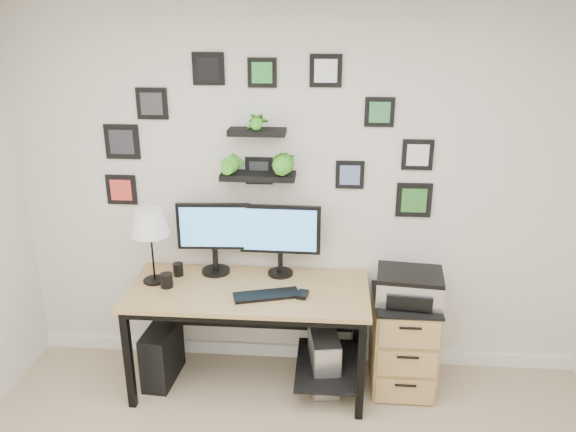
# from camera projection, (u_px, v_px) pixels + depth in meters

# --- Properties ---
(room) EXTENTS (4.00, 4.00, 4.00)m
(room) POSITION_uv_depth(u_px,v_px,m) (302.00, 351.00, 4.28)
(room) COLOR tan
(room) RESTS_ON ground
(desk) EXTENTS (1.60, 0.70, 0.75)m
(desk) POSITION_uv_depth(u_px,v_px,m) (255.00, 303.00, 3.80)
(desk) COLOR tan
(desk) RESTS_ON ground
(monitor_left) EXTENTS (0.51, 0.21, 0.52)m
(monitor_left) POSITION_uv_depth(u_px,v_px,m) (214.00, 233.00, 3.86)
(monitor_left) COLOR black
(monitor_left) RESTS_ON desk
(monitor_right) EXTENTS (0.55, 0.18, 0.51)m
(monitor_right) POSITION_uv_depth(u_px,v_px,m) (280.00, 234.00, 3.83)
(monitor_right) COLOR black
(monitor_right) RESTS_ON desk
(keyboard) EXTENTS (0.44, 0.25, 0.02)m
(keyboard) POSITION_uv_depth(u_px,v_px,m) (266.00, 295.00, 3.62)
(keyboard) COLOR black
(keyboard) RESTS_ON desk
(mouse) EXTENTS (0.08, 0.11, 0.03)m
(mouse) POSITION_uv_depth(u_px,v_px,m) (302.00, 295.00, 3.62)
(mouse) COLOR black
(mouse) RESTS_ON desk
(table_lamp) EXTENTS (0.25, 0.25, 0.52)m
(table_lamp) POSITION_uv_depth(u_px,v_px,m) (150.00, 224.00, 3.69)
(table_lamp) COLOR black
(table_lamp) RESTS_ON desk
(mug) EXTENTS (0.08, 0.08, 0.10)m
(mug) POSITION_uv_depth(u_px,v_px,m) (167.00, 280.00, 3.74)
(mug) COLOR black
(mug) RESTS_ON desk
(pen_cup) EXTENTS (0.07, 0.07, 0.09)m
(pen_cup) POSITION_uv_depth(u_px,v_px,m) (178.00, 269.00, 3.90)
(pen_cup) COLOR black
(pen_cup) RESTS_ON desk
(pc_tower_black) EXTENTS (0.21, 0.42, 0.41)m
(pc_tower_black) POSITION_uv_depth(u_px,v_px,m) (162.00, 353.00, 3.98)
(pc_tower_black) COLOR black
(pc_tower_black) RESTS_ON ground
(pc_tower_grey) EXTENTS (0.24, 0.44, 0.41)m
(pc_tower_grey) POSITION_uv_depth(u_px,v_px,m) (324.00, 359.00, 3.91)
(pc_tower_grey) COLOR gray
(pc_tower_grey) RESTS_ON ground
(file_cabinet) EXTENTS (0.43, 0.53, 0.67)m
(file_cabinet) POSITION_uv_depth(u_px,v_px,m) (403.00, 342.00, 3.88)
(file_cabinet) COLOR tan
(file_cabinet) RESTS_ON ground
(printer) EXTENTS (0.46, 0.38, 0.19)m
(printer) POSITION_uv_depth(u_px,v_px,m) (409.00, 286.00, 3.73)
(printer) COLOR silver
(printer) RESTS_ON file_cabinet
(wall_decor) EXTENTS (2.26, 0.18, 1.08)m
(wall_decor) POSITION_uv_depth(u_px,v_px,m) (262.00, 145.00, 3.70)
(wall_decor) COLOR black
(wall_decor) RESTS_ON ground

